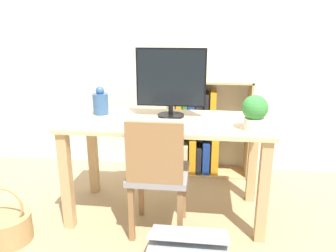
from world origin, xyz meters
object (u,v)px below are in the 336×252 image
Objects in this scene: monitor at (171,80)px; basket at (8,227)px; bookshelf at (200,132)px; potted_plant at (255,112)px; keyboard at (173,122)px; vase at (101,103)px; chair at (157,172)px.

monitor reaches higher than basket.
basket is (-1.04, -0.58, -0.92)m from monitor.
monitor is 0.55× the size of bookshelf.
keyboard is at bearing 170.82° from potted_plant.
keyboard is 0.61m from vase.
potted_plant is at bearing -9.18° from keyboard.
monitor is 2.38× the size of vase.
vase is at bearing 165.89° from potted_plant.
chair is (0.49, -0.39, -0.38)m from vase.
monitor reaches higher than potted_plant.
keyboard is 0.95m from bookshelf.
vase reaches higher than keyboard.
potted_plant is at bearing -25.66° from monitor.
potted_plant is 0.27× the size of chair.
basket is at bearing -130.51° from vase.
chair is (-0.62, -0.11, -0.41)m from potted_plant.
keyboard is at bearing -78.97° from monitor.
bookshelf is at bearing 72.59° from monitor.
vase reaches higher than bookshelf.
keyboard is at bearing -101.51° from bookshelf.
monitor is 1.51m from basket.
monitor is at bearing -107.41° from bookshelf.
bookshelf reaches higher than keyboard.
monitor is 0.93m from bookshelf.
keyboard is at bearing -18.49° from vase.
basket is (-1.61, -0.31, -0.77)m from potted_plant.
potted_plant reaches higher than chair.
potted_plant is 0.58× the size of basket.
bookshelf is (0.18, 0.87, -0.34)m from keyboard.
vase reaches higher than chair.
monitor reaches higher than vase.
monitor is at bearing 91.87° from chair.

